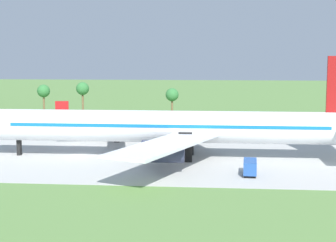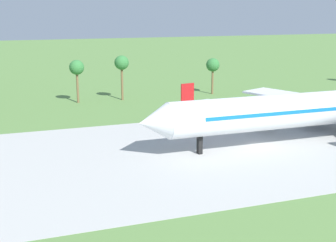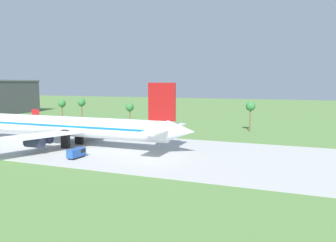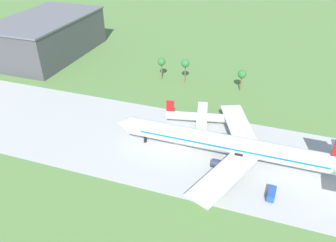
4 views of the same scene
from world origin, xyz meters
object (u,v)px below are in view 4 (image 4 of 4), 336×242
at_px(jet_airliner, 235,146).
at_px(regional_aircraft, 202,117).
at_px(baggage_tug, 272,193).
at_px(terminal_building, 47,36).

distance_m(jet_airliner, regional_aircraft, 22.69).
height_order(regional_aircraft, baggage_tug, regional_aircraft).
xyz_separation_m(jet_airliner, baggage_tug, (12.39, -12.38, -4.46)).
bearing_deg(terminal_building, regional_aircraft, -23.59).
height_order(regional_aircraft, terminal_building, terminal_building).
height_order(jet_airliner, terminal_building, terminal_building).
xyz_separation_m(baggage_tug, terminal_building, (-121.87, 71.01, 8.79)).
bearing_deg(baggage_tug, terminal_building, 149.77).
bearing_deg(jet_airliner, baggage_tug, -44.99).
distance_m(baggage_tug, terminal_building, 141.33).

